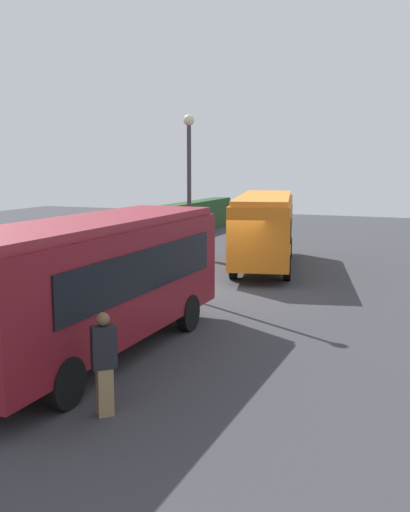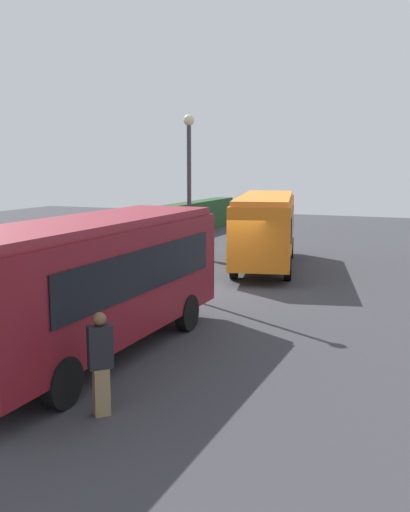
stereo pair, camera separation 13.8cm
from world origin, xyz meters
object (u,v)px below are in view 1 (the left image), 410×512
Objects in this scene: bus_orange at (264,226)px; person_left at (104,361)px; bus_maroon at (94,279)px; person_right at (48,294)px; person_far at (206,240)px; lamppost at (189,187)px.

person_left is (-16.01, -1.79, -0.79)m from bus_orange.
bus_maroon reaches higher than person_right.
bus_maroon is at bearing 100.90° from person_right.
person_right is (4.49, 4.59, -0.08)m from person_left.
bus_orange is 3.30m from person_far.
lamppost is (-7.75, -2.57, 2.81)m from person_far.
bus_orange is 5.18× the size of person_right.
person_right is (1.69, 2.61, -0.94)m from bus_maroon.
bus_orange is 16.12m from person_left.
person_far is (12.32, 0.28, -0.00)m from person_right.
bus_maroon reaches higher than person_left.
bus_maroon is 6.55m from lamppost.
person_left is at bearing 143.88° from person_far.
lamppost is (4.57, -2.28, 2.81)m from person_right.
lamppost is (6.26, 0.33, 1.88)m from bus_maroon.
person_right is 5.83m from lamppost.
person_far is (14.01, 2.89, -0.94)m from bus_maroon.
person_left reaches higher than person_far.
person_left is at bearing 35.26° from bus_maroon.
bus_maroon is 13.21m from bus_orange.
bus_maroon is 3.54m from person_left.
bus_maroon is at bearing 139.38° from person_far.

